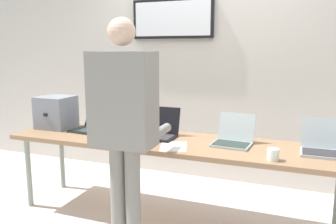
{
  "coord_description": "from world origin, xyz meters",
  "views": [
    {
      "loc": [
        1.03,
        -2.75,
        1.51
      ],
      "look_at": [
        -0.01,
        -0.04,
        0.99
      ],
      "focal_mm": 37.19,
      "sensor_mm": 36.0,
      "label": 1
    }
  ],
  "objects_px": {
    "workbench": "(171,146)",
    "laptop_station_2": "(233,138)",
    "laptop_station_0": "(94,124)",
    "person": "(124,116)",
    "equipment_box": "(56,112)",
    "laptop_station_1": "(157,130)",
    "coffee_mug": "(273,154)",
    "laptop_station_3": "(323,146)"
  },
  "relations": [
    {
      "from": "person",
      "to": "workbench",
      "type": "bearing_deg",
      "value": 79.34
    },
    {
      "from": "equipment_box",
      "to": "person",
      "type": "xyz_separation_m",
      "value": [
        1.14,
        -0.68,
        0.16
      ]
    },
    {
      "from": "coffee_mug",
      "to": "laptop_station_2",
      "type": "bearing_deg",
      "value": 136.59
    },
    {
      "from": "laptop_station_2",
      "to": "person",
      "type": "distance_m",
      "value": 0.99
    },
    {
      "from": "workbench",
      "to": "equipment_box",
      "type": "height_order",
      "value": "equipment_box"
    },
    {
      "from": "equipment_box",
      "to": "laptop_station_0",
      "type": "relative_size",
      "value": 0.78
    },
    {
      "from": "workbench",
      "to": "laptop_station_0",
      "type": "height_order",
      "value": "laptop_station_0"
    },
    {
      "from": "laptop_station_2",
      "to": "coffee_mug",
      "type": "height_order",
      "value": "laptop_station_2"
    },
    {
      "from": "workbench",
      "to": "laptop_station_0",
      "type": "distance_m",
      "value": 0.86
    },
    {
      "from": "workbench",
      "to": "laptop_station_2",
      "type": "xyz_separation_m",
      "value": [
        0.53,
        0.08,
        0.1
      ]
    },
    {
      "from": "workbench",
      "to": "person",
      "type": "distance_m",
      "value": 0.73
    },
    {
      "from": "person",
      "to": "coffee_mug",
      "type": "distance_m",
      "value": 1.1
    },
    {
      "from": "workbench",
      "to": "person",
      "type": "xyz_separation_m",
      "value": [
        -0.12,
        -0.62,
        0.37
      ]
    },
    {
      "from": "workbench",
      "to": "laptop_station_1",
      "type": "distance_m",
      "value": 0.22
    },
    {
      "from": "laptop_station_2",
      "to": "coffee_mug",
      "type": "bearing_deg",
      "value": -43.41
    },
    {
      "from": "equipment_box",
      "to": "coffee_mug",
      "type": "distance_m",
      "value": 2.16
    },
    {
      "from": "workbench",
      "to": "person",
      "type": "relative_size",
      "value": 1.7
    },
    {
      "from": "equipment_box",
      "to": "laptop_station_1",
      "type": "height_order",
      "value": "equipment_box"
    },
    {
      "from": "laptop_station_3",
      "to": "person",
      "type": "relative_size",
      "value": 0.19
    },
    {
      "from": "laptop_station_0",
      "to": "laptop_station_3",
      "type": "bearing_deg",
      "value": -1.03
    },
    {
      "from": "laptop_station_0",
      "to": "coffee_mug",
      "type": "xyz_separation_m",
      "value": [
        1.73,
        -0.36,
        -0.02
      ]
    },
    {
      "from": "laptop_station_0",
      "to": "laptop_station_1",
      "type": "relative_size",
      "value": 1.14
    },
    {
      "from": "laptop_station_2",
      "to": "person",
      "type": "relative_size",
      "value": 0.2
    },
    {
      "from": "equipment_box",
      "to": "laptop_station_3",
      "type": "distance_m",
      "value": 2.48
    },
    {
      "from": "equipment_box",
      "to": "laptop_station_0",
      "type": "xyz_separation_m",
      "value": [
        0.41,
        0.05,
        -0.1
      ]
    },
    {
      "from": "laptop_station_0",
      "to": "person",
      "type": "height_order",
      "value": "person"
    },
    {
      "from": "laptop_station_0",
      "to": "laptop_station_1",
      "type": "xyz_separation_m",
      "value": [
        0.68,
        -0.03,
        0.0
      ]
    },
    {
      "from": "workbench",
      "to": "laptop_station_0",
      "type": "xyz_separation_m",
      "value": [
        -0.85,
        0.11,
        0.11
      ]
    },
    {
      "from": "laptop_station_0",
      "to": "laptop_station_2",
      "type": "distance_m",
      "value": 1.38
    },
    {
      "from": "laptop_station_1",
      "to": "coffee_mug",
      "type": "height_order",
      "value": "laptop_station_1"
    },
    {
      "from": "workbench",
      "to": "coffee_mug",
      "type": "distance_m",
      "value": 0.92
    },
    {
      "from": "workbench",
      "to": "person",
      "type": "bearing_deg",
      "value": -100.66
    },
    {
      "from": "laptop_station_1",
      "to": "laptop_station_3",
      "type": "distance_m",
      "value": 1.39
    },
    {
      "from": "laptop_station_1",
      "to": "coffee_mug",
      "type": "bearing_deg",
      "value": -17.76
    },
    {
      "from": "equipment_box",
      "to": "person",
      "type": "relative_size",
      "value": 0.19
    },
    {
      "from": "workbench",
      "to": "coffee_mug",
      "type": "bearing_deg",
      "value": -15.92
    },
    {
      "from": "workbench",
      "to": "laptop_station_0",
      "type": "bearing_deg",
      "value": 172.52
    },
    {
      "from": "laptop_station_3",
      "to": "coffee_mug",
      "type": "relative_size",
      "value": 3.78
    },
    {
      "from": "coffee_mug",
      "to": "equipment_box",
      "type": "bearing_deg",
      "value": 171.73
    },
    {
      "from": "laptop_station_3",
      "to": "coffee_mug",
      "type": "xyz_separation_m",
      "value": [
        -0.34,
        -0.32,
        -0.02
      ]
    },
    {
      "from": "laptop_station_1",
      "to": "equipment_box",
      "type": "bearing_deg",
      "value": -178.74
    },
    {
      "from": "equipment_box",
      "to": "laptop_station_3",
      "type": "relative_size",
      "value": 1.0
    }
  ]
}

